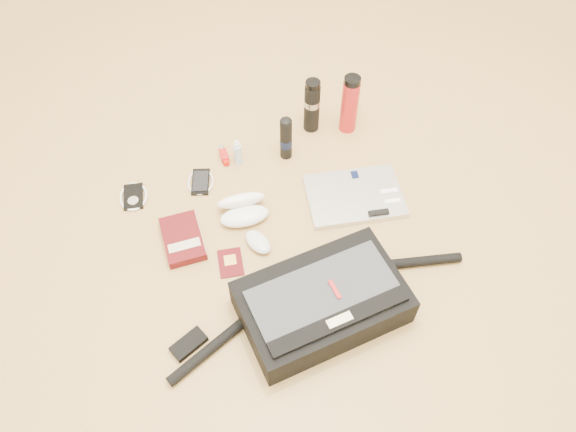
{
  "coord_description": "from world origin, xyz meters",
  "views": [
    {
      "loc": [
        -0.43,
        -0.91,
        1.59
      ],
      "look_at": [
        0.0,
        0.09,
        0.06
      ],
      "focal_mm": 35.0,
      "sensor_mm": 36.0,
      "label": 1
    }
  ],
  "objects_px": {
    "book": "(183,239)",
    "thermos_red": "(350,104)",
    "messenger_bag": "(321,303)",
    "laptop": "(355,196)",
    "thermos_black": "(312,106)"
  },
  "relations": [
    {
      "from": "laptop",
      "to": "book",
      "type": "height_order",
      "value": "book"
    },
    {
      "from": "laptop",
      "to": "thermos_black",
      "type": "distance_m",
      "value": 0.39
    },
    {
      "from": "messenger_bag",
      "to": "laptop",
      "type": "bearing_deg",
      "value": 48.05
    },
    {
      "from": "thermos_red",
      "to": "thermos_black",
      "type": "bearing_deg",
      "value": 155.82
    },
    {
      "from": "laptop",
      "to": "thermos_red",
      "type": "relative_size",
      "value": 1.52
    },
    {
      "from": "messenger_bag",
      "to": "book",
      "type": "relative_size",
      "value": 4.96
    },
    {
      "from": "book",
      "to": "thermos_red",
      "type": "bearing_deg",
      "value": 24.55
    },
    {
      "from": "messenger_bag",
      "to": "thermos_red",
      "type": "xyz_separation_m",
      "value": [
        0.44,
        0.68,
        0.06
      ]
    },
    {
      "from": "book",
      "to": "laptop",
      "type": "bearing_deg",
      "value": -0.5
    },
    {
      "from": "messenger_bag",
      "to": "thermos_black",
      "type": "relative_size",
      "value": 4.38
    },
    {
      "from": "thermos_black",
      "to": "thermos_red",
      "type": "distance_m",
      "value": 0.14
    },
    {
      "from": "thermos_black",
      "to": "messenger_bag",
      "type": "bearing_deg",
      "value": -112.64
    },
    {
      "from": "laptop",
      "to": "thermos_black",
      "type": "xyz_separation_m",
      "value": [
        0.0,
        0.38,
        0.1
      ]
    },
    {
      "from": "book",
      "to": "thermos_red",
      "type": "relative_size",
      "value": 0.81
    },
    {
      "from": "book",
      "to": "thermos_red",
      "type": "distance_m",
      "value": 0.8
    }
  ]
}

